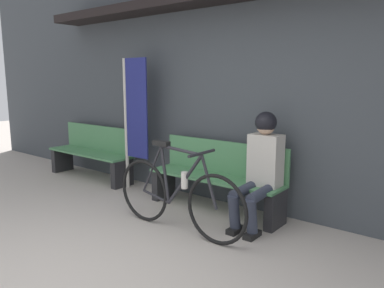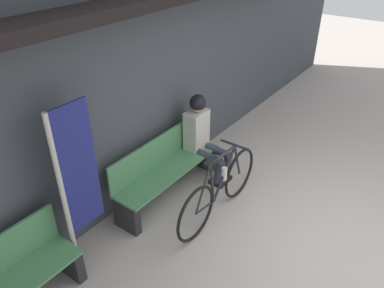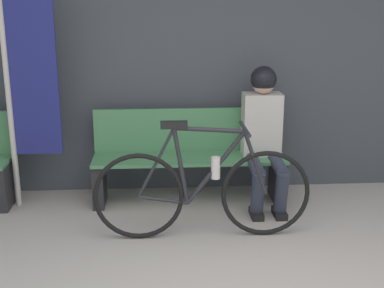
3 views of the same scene
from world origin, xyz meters
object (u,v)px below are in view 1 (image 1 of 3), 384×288
Objects in this scene: park_bench_far at (92,154)px; banner_pole at (133,114)px; bicycle at (177,195)px; person_seated at (261,163)px; park_bench_near at (216,179)px.

banner_pole is (1.03, -0.04, 0.71)m from park_bench_far.
bicycle is 1.77m from banner_pole.
person_seated is 2.07m from banner_pole.
bicycle is at bearing -85.64° from park_bench_near.
bicycle reaches higher than park_bench_near.
banner_pole is (-1.44, 0.75, 0.70)m from bicycle.
person_seated is (0.59, 0.67, 0.31)m from bicycle.
person_seated is at bearing -2.14° from banner_pole.
person_seated is 3.08m from park_bench_far.
park_bench_far is (-3.06, 0.11, -0.31)m from person_seated.
person_seated is at bearing 48.72° from bicycle.
bicycle is 1.02× the size of park_bench_far.
banner_pole is (-1.38, -0.04, 0.70)m from park_bench_near.
banner_pole reaches higher than park_bench_near.
banner_pole reaches higher than person_seated.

